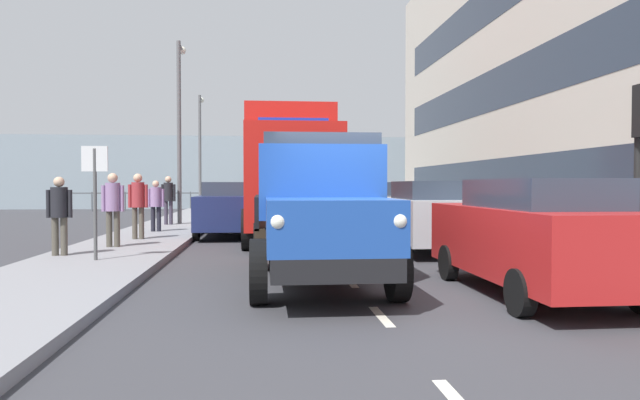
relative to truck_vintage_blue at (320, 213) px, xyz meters
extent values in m
plane|color=#38383D|center=(-0.55, -9.31, -1.18)|extent=(80.00, 80.00, 0.00)
cube|color=gray|center=(-5.39, -9.31, -1.10)|extent=(2.71, 37.63, 0.15)
cube|color=gray|center=(4.28, -9.31, -1.10)|extent=(2.71, 37.63, 0.15)
cube|color=silver|center=(-0.55, 2.19, -1.17)|extent=(0.12, 1.10, 0.01)
cube|color=silver|center=(-0.55, -0.35, -1.17)|extent=(0.12, 1.10, 0.01)
cube|color=silver|center=(-0.55, -2.68, -1.17)|extent=(0.12, 1.10, 0.01)
cube|color=silver|center=(-0.55, -5.64, -1.17)|extent=(0.12, 1.10, 0.01)
cube|color=silver|center=(-0.55, -8.22, -1.17)|extent=(0.12, 1.10, 0.01)
cube|color=silver|center=(-0.55, -10.50, -1.17)|extent=(0.12, 1.10, 0.01)
cube|color=silver|center=(-0.55, -12.83, -1.17)|extent=(0.12, 1.10, 0.01)
cube|color=silver|center=(-0.55, -15.62, -1.17)|extent=(0.12, 1.10, 0.01)
cube|color=silver|center=(-0.55, -18.33, -1.17)|extent=(0.12, 1.10, 0.01)
cube|color=silver|center=(-0.55, -21.09, -1.17)|extent=(0.12, 1.10, 0.01)
cube|color=silver|center=(-0.55, -23.57, -1.17)|extent=(0.12, 1.10, 0.01)
cube|color=beige|center=(-9.85, -8.39, 4.43)|extent=(6.23, 25.67, 11.22)
cube|color=#2D3847|center=(-6.77, -8.39, 0.62)|extent=(0.08, 21.82, 1.40)
cube|color=#2D3847|center=(-6.77, -8.39, 3.62)|extent=(0.08, 21.82, 1.40)
cube|color=#84939E|center=(-0.55, -31.13, 1.32)|extent=(80.00, 0.80, 5.00)
cylinder|color=#4C5156|center=(-14.55, -27.53, -0.58)|extent=(0.08, 0.08, 1.20)
cylinder|color=#4C5156|center=(-12.55, -27.53, -0.58)|extent=(0.08, 0.08, 1.20)
cylinder|color=#4C5156|center=(-10.55, -27.53, -0.58)|extent=(0.08, 0.08, 1.20)
cylinder|color=#4C5156|center=(-8.55, -27.53, -0.58)|extent=(0.08, 0.08, 1.20)
cylinder|color=#4C5156|center=(-6.55, -27.53, -0.58)|extent=(0.08, 0.08, 1.20)
cylinder|color=#4C5156|center=(-4.55, -27.53, -0.58)|extent=(0.08, 0.08, 1.20)
cylinder|color=#4C5156|center=(-2.55, -27.53, -0.58)|extent=(0.08, 0.08, 1.20)
cylinder|color=#4C5156|center=(-0.55, -27.53, -0.58)|extent=(0.08, 0.08, 1.20)
cylinder|color=#4C5156|center=(1.45, -27.53, -0.58)|extent=(0.08, 0.08, 1.20)
cylinder|color=#4C5156|center=(3.45, -27.53, -0.58)|extent=(0.08, 0.08, 1.20)
cylinder|color=#4C5156|center=(5.45, -27.53, -0.58)|extent=(0.08, 0.08, 1.20)
cylinder|color=#4C5156|center=(7.45, -27.53, -0.58)|extent=(0.08, 0.08, 1.20)
cylinder|color=#4C5156|center=(9.45, -27.53, -0.58)|extent=(0.08, 0.08, 1.20)
cylinder|color=#4C5156|center=(11.45, -27.53, -0.58)|extent=(0.08, 0.08, 1.20)
cylinder|color=#4C5156|center=(13.45, -27.53, -0.58)|extent=(0.08, 0.08, 1.20)
cube|color=#4C5156|center=(-0.55, -27.53, -0.06)|extent=(28.00, 0.08, 0.08)
cube|color=black|center=(0.00, -0.38, -0.58)|extent=(1.64, 5.60, 0.30)
cube|color=#1E479E|center=(0.00, 1.47, -0.08)|extent=(1.72, 1.90, 0.70)
cube|color=silver|center=(0.00, 2.36, -0.11)|extent=(1.16, 0.08, 0.56)
sphere|color=white|center=(-0.74, 2.36, 0.02)|extent=(0.20, 0.20, 0.20)
sphere|color=white|center=(0.73, 2.36, 0.02)|extent=(0.20, 0.20, 0.20)
cube|color=#1E479E|center=(0.00, -0.04, 0.50)|extent=(1.93, 1.34, 1.15)
cube|color=#2D3847|center=(0.00, -0.04, 0.97)|extent=(1.78, 1.23, 0.56)
cube|color=#2D2319|center=(0.00, -1.72, -0.35)|extent=(2.10, 2.80, 0.16)
cube|color=black|center=(-1.01, -1.72, -0.03)|extent=(0.08, 2.80, 0.56)
cube|color=black|center=(1.01, -1.72, -0.03)|extent=(0.08, 2.80, 0.56)
cylinder|color=black|center=(-0.97, 1.30, -0.73)|extent=(0.24, 0.90, 0.90)
cylinder|color=black|center=(0.97, 1.30, -0.73)|extent=(0.24, 0.90, 0.90)
cylinder|color=black|center=(-0.97, -1.92, -0.73)|extent=(0.24, 0.90, 0.90)
cylinder|color=black|center=(0.97, -1.92, -0.73)|extent=(0.24, 0.90, 0.90)
cube|color=red|center=(0.15, -5.18, 0.64)|extent=(2.40, 2.21, 2.60)
cube|color=#2D3847|center=(0.15, -5.18, 1.21)|extent=(2.20, 2.04, 0.80)
cube|color=#1933B2|center=(0.15, -5.18, 2.04)|extent=(1.75, 0.20, 0.16)
cube|color=red|center=(0.15, -9.17, 1.19)|extent=(2.50, 5.95, 3.00)
cube|color=black|center=(0.15, -8.24, -0.48)|extent=(2.00, 8.07, 0.36)
cylinder|color=black|center=(-1.00, -5.26, -0.66)|extent=(0.28, 1.04, 1.04)
cylinder|color=black|center=(1.30, -5.26, -0.66)|extent=(0.28, 1.04, 1.04)
cylinder|color=black|center=(-1.00, -8.88, -0.66)|extent=(0.28, 1.04, 1.04)
cylinder|color=black|center=(1.30, -8.88, -0.66)|extent=(0.28, 1.04, 1.04)
cylinder|color=black|center=(-1.00, -11.00, -0.66)|extent=(0.28, 1.04, 1.04)
cylinder|color=black|center=(1.30, -11.00, -0.66)|extent=(0.28, 1.04, 1.04)
cube|color=#B21E1E|center=(-3.08, 0.99, -0.38)|extent=(1.73, 4.46, 1.00)
cube|color=#2D3847|center=(-3.08, 1.19, 0.33)|extent=(1.41, 2.45, 0.42)
cylinder|color=black|center=(-2.26, -0.39, -0.88)|extent=(0.18, 0.60, 0.60)
cylinder|color=black|center=(-3.90, -0.39, -0.88)|extent=(0.18, 0.60, 0.60)
cylinder|color=black|center=(-2.26, 2.37, -0.88)|extent=(0.18, 0.60, 0.60)
cube|color=#B7BABF|center=(-3.08, -4.36, -0.38)|extent=(1.79, 3.81, 1.00)
cube|color=#2D3847|center=(-3.08, -4.16, 0.33)|extent=(1.47, 2.10, 0.42)
cylinder|color=black|center=(-2.23, -5.54, -0.88)|extent=(0.18, 0.60, 0.60)
cylinder|color=black|center=(-3.93, -5.54, -0.88)|extent=(0.18, 0.60, 0.60)
cylinder|color=black|center=(-2.23, -3.18, -0.88)|extent=(0.18, 0.60, 0.60)
cylinder|color=black|center=(-3.93, -3.18, -0.88)|extent=(0.18, 0.60, 0.60)
cube|color=slate|center=(-3.08, -9.36, -0.38)|extent=(1.85, 3.91, 1.00)
cube|color=#2D3847|center=(-3.08, -9.16, 0.33)|extent=(1.51, 2.15, 0.42)
cylinder|color=black|center=(-2.21, -10.57, -0.88)|extent=(0.18, 0.60, 0.60)
cylinder|color=black|center=(-3.96, -10.57, -0.88)|extent=(0.18, 0.60, 0.60)
cylinder|color=black|center=(-2.21, -8.15, -0.88)|extent=(0.18, 0.60, 0.60)
cylinder|color=black|center=(-3.96, -8.15, -0.88)|extent=(0.18, 0.60, 0.60)
cube|color=#1E6670|center=(-3.08, -15.27, -0.38)|extent=(1.84, 4.59, 1.00)
cube|color=#2D3847|center=(-3.08, -15.07, 0.33)|extent=(1.51, 2.53, 0.42)
cylinder|color=black|center=(-2.21, -16.69, -0.88)|extent=(0.18, 0.60, 0.60)
cylinder|color=black|center=(-3.96, -16.69, -0.88)|extent=(0.18, 0.60, 0.60)
cylinder|color=black|center=(-2.21, -13.84, -0.88)|extent=(0.18, 0.60, 0.60)
cylinder|color=black|center=(-3.96, -13.84, -0.88)|extent=(0.18, 0.60, 0.60)
cube|color=navy|center=(1.97, -9.17, -0.38)|extent=(1.84, 4.30, 1.00)
cube|color=#2D3847|center=(1.97, -9.37, 0.33)|extent=(1.51, 2.37, 0.42)
cylinder|color=black|center=(1.10, -7.83, -0.88)|extent=(0.18, 0.60, 0.60)
cylinder|color=black|center=(2.85, -7.83, -0.88)|extent=(0.18, 0.60, 0.60)
cylinder|color=black|center=(1.10, -10.50, -0.88)|extent=(0.18, 0.60, 0.60)
cylinder|color=black|center=(2.85, -10.50, -0.88)|extent=(0.18, 0.60, 0.60)
cube|color=white|center=(1.97, -15.28, -0.38)|extent=(1.89, 4.37, 1.00)
cube|color=#2D3847|center=(1.97, -15.48, 0.33)|extent=(1.55, 2.40, 0.42)
cylinder|color=black|center=(1.07, -13.93, -0.88)|extent=(0.18, 0.60, 0.60)
cylinder|color=black|center=(2.87, -13.93, -0.88)|extent=(0.18, 0.60, 0.60)
cylinder|color=black|center=(1.07, -16.63, -0.88)|extent=(0.18, 0.60, 0.60)
cylinder|color=black|center=(2.87, -16.63, -0.88)|extent=(0.18, 0.60, 0.60)
cylinder|color=#4C473D|center=(5.07, -3.35, -0.63)|extent=(0.14, 0.14, 0.80)
cylinder|color=#4C473D|center=(5.25, -3.35, -0.63)|extent=(0.14, 0.14, 0.80)
cylinder|color=black|center=(5.16, -3.35, 0.09)|extent=(0.34, 0.34, 0.64)
cylinder|color=black|center=(4.94, -3.35, 0.06)|extent=(0.09, 0.09, 0.58)
cylinder|color=black|center=(5.38, -3.35, 0.06)|extent=(0.09, 0.09, 0.58)
sphere|color=tan|center=(5.16, -3.35, 0.52)|extent=(0.22, 0.22, 0.22)
cylinder|color=#4C473D|center=(4.39, -4.97, -0.60)|extent=(0.14, 0.14, 0.86)
cylinder|color=#4C473D|center=(4.57, -4.97, -0.60)|extent=(0.14, 0.14, 0.86)
cylinder|color=gray|center=(4.48, -4.97, 0.17)|extent=(0.34, 0.34, 0.68)
cylinder|color=gray|center=(4.26, -4.97, 0.13)|extent=(0.09, 0.09, 0.62)
cylinder|color=gray|center=(4.70, -4.97, 0.13)|extent=(0.09, 0.09, 0.62)
sphere|color=tan|center=(4.48, -4.97, 0.62)|extent=(0.23, 0.23, 0.23)
cylinder|color=#4C473D|center=(4.22, -6.95, -0.59)|extent=(0.14, 0.14, 0.87)
cylinder|color=#4C473D|center=(4.40, -6.95, -0.59)|extent=(0.14, 0.14, 0.87)
cylinder|color=maroon|center=(4.31, -6.95, 0.19)|extent=(0.34, 0.34, 0.69)
cylinder|color=maroon|center=(4.09, -6.95, 0.15)|extent=(0.09, 0.09, 0.63)
cylinder|color=maroon|center=(4.53, -6.95, 0.15)|extent=(0.09, 0.09, 0.63)
sphere|color=tan|center=(4.31, -6.95, 0.65)|extent=(0.24, 0.24, 0.24)
cylinder|color=black|center=(4.22, -9.56, -0.63)|extent=(0.14, 0.14, 0.79)
cylinder|color=black|center=(4.40, -9.56, -0.63)|extent=(0.14, 0.14, 0.79)
cylinder|color=gray|center=(4.31, -9.56, 0.07)|extent=(0.34, 0.34, 0.62)
cylinder|color=gray|center=(4.09, -9.56, 0.04)|extent=(0.09, 0.09, 0.57)
cylinder|color=gray|center=(4.53, -9.56, 0.04)|extent=(0.09, 0.09, 0.57)
sphere|color=tan|center=(4.31, -9.56, 0.49)|extent=(0.21, 0.21, 0.21)
cylinder|color=#383342|center=(4.34, -12.74, -0.59)|extent=(0.14, 0.14, 0.88)
cylinder|color=#383342|center=(4.52, -12.74, -0.59)|extent=(0.14, 0.14, 0.88)
cylinder|color=black|center=(4.43, -12.74, 0.20)|extent=(0.34, 0.34, 0.69)
cylinder|color=black|center=(4.21, -12.74, 0.16)|extent=(0.09, 0.09, 0.64)
cylinder|color=black|center=(4.65, -12.74, 0.16)|extent=(0.09, 0.09, 0.64)
sphere|color=tan|center=(4.43, -12.74, 0.66)|extent=(0.24, 0.24, 0.24)
cylinder|color=black|center=(-5.58, -0.23, 0.57)|extent=(0.12, 0.12, 3.20)
cylinder|color=#59595B|center=(4.08, -13.16, 2.44)|extent=(0.16, 0.16, 6.94)
cylinder|color=#59595B|center=(4.08, -13.61, 5.81)|extent=(0.10, 0.90, 0.10)
sphere|color=silver|center=(4.08, -14.06, 5.76)|extent=(0.32, 0.32, 0.32)
cylinder|color=#59595B|center=(4.43, -23.67, 2.23)|extent=(0.16, 0.16, 6.52)
cylinder|color=#59595B|center=(4.43, -24.12, 5.39)|extent=(0.10, 0.90, 0.10)
sphere|color=silver|center=(4.43, -24.57, 5.34)|extent=(0.32, 0.32, 0.32)
cylinder|color=#4C4C4C|center=(4.20, -2.53, 0.07)|extent=(0.07, 0.07, 2.20)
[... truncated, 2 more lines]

